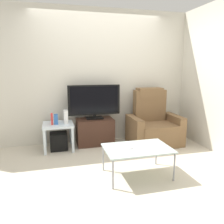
{
  "coord_description": "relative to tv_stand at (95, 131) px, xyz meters",
  "views": [
    {
      "loc": [
        -0.89,
        -3.32,
        1.49
      ],
      "look_at": [
        0.12,
        0.5,
        0.7
      ],
      "focal_mm": 36.14,
      "sensor_mm": 36.0,
      "label": 1
    }
  ],
  "objects": [
    {
      "name": "wall_side",
      "position": [
        2.01,
        -0.86,
        1.04
      ],
      "size": [
        0.06,
        4.48,
        2.6
      ],
      "primitive_type": "cube",
      "color": "beige",
      "rests_on": "ground"
    },
    {
      "name": "subwoofer_box",
      "position": [
        -0.7,
        -0.11,
        -0.1
      ],
      "size": [
        0.31,
        0.31,
        0.31
      ],
      "primitive_type": "cube",
      "color": "black",
      "rests_on": "ground"
    },
    {
      "name": "television",
      "position": [
        0.0,
        0.02,
        0.6
      ],
      "size": [
        1.0,
        0.2,
        0.65
      ],
      "color": "black",
      "rests_on": "tv_stand"
    },
    {
      "name": "recliner_armchair",
      "position": [
        1.13,
        -0.22,
        0.12
      ],
      "size": [
        0.98,
        0.78,
        1.08
      ],
      "rotation": [
        0.0,
        0.0,
        0.15
      ],
      "color": "brown",
      "rests_on": "ground"
    },
    {
      "name": "ground_plane",
      "position": [
        0.13,
        -0.86,
        -0.26
      ],
      "size": [
        6.4,
        6.4,
        0.0
      ],
      "primitive_type": "plane",
      "color": "beige"
    },
    {
      "name": "book_leftmost",
      "position": [
        -0.8,
        -0.13,
        0.33
      ],
      "size": [
        0.03,
        0.12,
        0.2
      ],
      "primitive_type": "cube",
      "color": "red",
      "rests_on": "side_table"
    },
    {
      "name": "coffee_table",
      "position": [
        0.32,
        -1.44,
        0.13
      ],
      "size": [
        0.9,
        0.6,
        0.41
      ],
      "color": "#B2C6C1",
      "rests_on": "ground"
    },
    {
      "name": "tv_stand",
      "position": [
        0.0,
        0.0,
        0.0
      ],
      "size": [
        0.7,
        0.42,
        0.51
      ],
      "color": "#3D2319",
      "rests_on": "ground"
    },
    {
      "name": "cell_phone",
      "position": [
        0.23,
        -1.4,
        0.16
      ],
      "size": [
        0.09,
        0.16,
        0.01
      ],
      "primitive_type": "cube",
      "rotation": [
        0.0,
        0.0,
        -0.12
      ],
      "color": "#B7B7BC",
      "rests_on": "coffee_table"
    },
    {
      "name": "book_middle",
      "position": [
        -0.74,
        -0.13,
        0.32
      ],
      "size": [
        0.05,
        0.11,
        0.17
      ],
      "primitive_type": "cube",
      "color": "#3366B2",
      "rests_on": "side_table"
    },
    {
      "name": "wall_back",
      "position": [
        0.13,
        0.27,
        1.04
      ],
      "size": [
        6.4,
        0.06,
        2.6
      ],
      "primitive_type": "cube",
      "color": "beige",
      "rests_on": "ground"
    },
    {
      "name": "side_table",
      "position": [
        -0.7,
        -0.11,
        0.15
      ],
      "size": [
        0.54,
        0.54,
        0.48
      ],
      "color": "silver",
      "rests_on": "ground"
    },
    {
      "name": "game_console",
      "position": [
        -0.55,
        -0.1,
        0.35
      ],
      "size": [
        0.07,
        0.2,
        0.23
      ],
      "primitive_type": "cube",
      "color": "white",
      "rests_on": "side_table"
    },
    {
      "name": "book_rightmost",
      "position": [
        -0.71,
        -0.13,
        0.32
      ],
      "size": [
        0.03,
        0.11,
        0.18
      ],
      "primitive_type": "cube",
      "color": "#3366B2",
      "rests_on": "side_table"
    }
  ]
}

